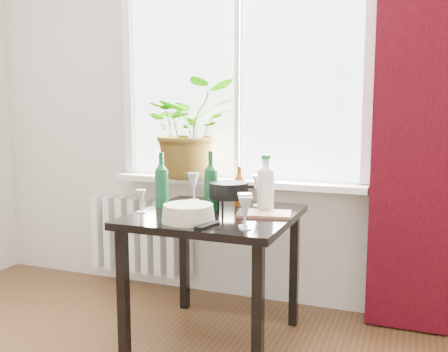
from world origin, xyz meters
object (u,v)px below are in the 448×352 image
at_px(wineglass_front_right, 245,213).
at_px(wineglass_front_left, 141,201).
at_px(fondue_pot, 229,197).
at_px(bottle_amber, 239,186).
at_px(radiator, 141,236).
at_px(wine_bottle_left, 162,179).
at_px(table, 215,229).
at_px(plate_stack, 188,213).
at_px(potted_plant, 189,129).
at_px(wineglass_far_right, 245,210).
at_px(wineglass_back_center, 259,190).
at_px(wineglass_back_left, 193,186).
at_px(tv_remote, 208,226).
at_px(cleaning_bottle, 266,182).
at_px(wine_bottle_right, 211,180).
at_px(cutting_board, 264,214).

relative_size(wineglass_front_right, wineglass_front_left, 1.22).
bearing_deg(fondue_pot, bottle_amber, 81.33).
xyz_separation_m(radiator, fondue_pot, (0.92, -0.59, 0.44)).
relative_size(wine_bottle_left, wineglass_front_right, 2.04).
distance_m(table, plate_stack, 0.29).
height_order(potted_plant, bottle_amber, potted_plant).
height_order(table, wineglass_far_right, wineglass_far_right).
xyz_separation_m(wineglass_back_center, plate_stack, (-0.21, -0.52, -0.05)).
relative_size(wineglass_front_right, plate_stack, 0.59).
distance_m(wineglass_front_right, plate_stack, 0.32).
xyz_separation_m(wine_bottle_left, wineglass_back_center, (0.52, 0.23, -0.07)).
height_order(wineglass_back_left, tv_remote, wineglass_back_left).
relative_size(table, tv_remote, 5.48).
relative_size(radiator, cleaning_bottle, 2.46).
bearing_deg(cleaning_bottle, wineglass_back_center, 122.09).
relative_size(wineglass_back_center, tv_remote, 1.21).
bearing_deg(wineglass_front_right, wine_bottle_left, 151.95).
relative_size(wine_bottle_right, cutting_board, 1.17).
bearing_deg(fondue_pot, wine_bottle_left, 169.08).
height_order(radiator, fondue_pot, fondue_pot).
bearing_deg(tv_remote, wineglass_front_left, 172.11).
bearing_deg(wineglass_far_right, wineglass_front_right, -67.21).
bearing_deg(cleaning_bottle, wineglass_far_right, -87.88).
relative_size(wine_bottle_left, wineglass_back_center, 1.72).
height_order(wineglass_front_right, wineglass_back_left, wineglass_back_left).
bearing_deg(radiator, wineglass_front_right, -39.35).
relative_size(wine_bottle_right, wineglass_back_left, 1.88).
bearing_deg(radiator, tv_remote, -45.32).
bearing_deg(cutting_board, wine_bottle_left, 179.74).
height_order(potted_plant, wineglass_back_center, potted_plant).
distance_m(wine_bottle_right, wineglass_front_right, 0.52).
bearing_deg(tv_remote, wine_bottle_left, 153.56).
bearing_deg(wineglass_back_center, wineglass_far_right, -80.36).
xyz_separation_m(cleaning_bottle, wineglass_front_right, (0.03, -0.45, -0.08)).
bearing_deg(cleaning_bottle, bottle_amber, 156.78).
xyz_separation_m(wineglass_far_right, wineglass_back_left, (-0.52, 0.55, 0.00)).
bearing_deg(wineglass_front_right, wineglass_back_center, 100.67).
height_order(wine_bottle_right, plate_stack, wine_bottle_right).
height_order(bottle_amber, tv_remote, bottle_amber).
relative_size(radiator, wineglass_back_left, 4.49).
relative_size(table, wineglass_back_center, 4.52).
distance_m(wineglass_back_center, fondue_pot, 0.26).
xyz_separation_m(wineglass_far_right, cutting_board, (0.01, 0.29, -0.08)).
bearing_deg(wineglass_back_center, cleaning_bottle, -57.91).
height_order(bottle_amber, fondue_pot, bottle_amber).
relative_size(wineglass_front_left, plate_stack, 0.48).
xyz_separation_m(wineglass_back_center, tv_remote, (-0.07, -0.60, -0.09)).
bearing_deg(wine_bottle_left, wineglass_back_left, 72.17).
bearing_deg(wineglass_back_left, potted_plant, 119.42).
distance_m(wine_bottle_right, wineglass_back_left, 0.30).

